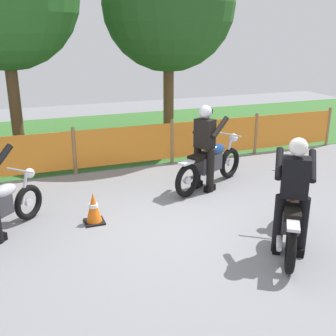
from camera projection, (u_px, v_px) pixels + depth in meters
The scene contains 9 objects.
ground at pixel (176, 226), 6.75m from camera, with size 24.00×24.00×0.02m, color gray.
grass_verge at pixel (98, 136), 12.30m from camera, with size 24.00×6.29×0.01m, color #386B2D.
barrier_fence at pixel (125, 145), 9.34m from camera, with size 11.46×0.08×1.05m.
tree_near_right at pixel (169, 4), 10.45m from camera, with size 3.38×3.38×5.33m.
motorcycle_lead at pixel (290, 216), 5.98m from camera, with size 1.26×1.75×0.97m.
motorcycle_third at pixel (210, 164), 8.27m from camera, with size 1.90×1.11×0.99m.
rider_lead at pixel (294, 192), 5.65m from camera, with size 0.72×0.73×1.69m.
rider_third at pixel (205, 145), 7.98m from camera, with size 0.71×0.70×1.69m.
traffic_cone at pixel (94, 208), 6.75m from camera, with size 0.32×0.32×0.53m.
Camera 1 is at (-2.26, -5.66, 3.03)m, focal length 44.26 mm.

